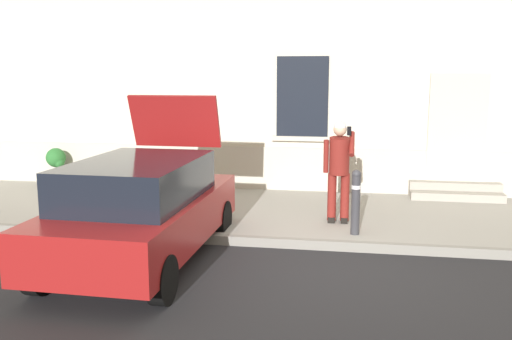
# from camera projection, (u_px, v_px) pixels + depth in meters

# --- Properties ---
(ground_plane) EXTENTS (80.00, 80.00, 0.00)m
(ground_plane) POSITION_uv_depth(u_px,v_px,m) (300.00, 269.00, 7.58)
(ground_plane) COLOR #232326
(sidewalk) EXTENTS (24.00, 3.60, 0.15)m
(sidewalk) POSITION_uv_depth(u_px,v_px,m) (313.00, 214.00, 10.29)
(sidewalk) COLOR #99968E
(sidewalk) RESTS_ON ground
(curb_edge) EXTENTS (24.00, 0.12, 0.15)m
(curb_edge) POSITION_uv_depth(u_px,v_px,m) (305.00, 244.00, 8.48)
(curb_edge) COLOR gray
(curb_edge) RESTS_ON ground
(building_facade) EXTENTS (24.00, 1.52, 7.50)m
(building_facade) POSITION_uv_depth(u_px,v_px,m) (324.00, 26.00, 12.08)
(building_facade) COLOR beige
(building_facade) RESTS_ON ground
(entrance_stoop) EXTENTS (1.83, 0.64, 0.32)m
(entrance_stoop) POSITION_uv_depth(u_px,v_px,m) (455.00, 192.00, 11.28)
(entrance_stoop) COLOR #9E998E
(entrance_stoop) RESTS_ON sidewalk
(hatchback_car_red) EXTENTS (1.86, 4.10, 2.34)m
(hatchback_car_red) POSITION_uv_depth(u_px,v_px,m) (143.00, 207.00, 7.79)
(hatchback_car_red) COLOR maroon
(hatchback_car_red) RESTS_ON ground
(bollard_near_person) EXTENTS (0.15, 0.15, 1.04)m
(bollard_near_person) POSITION_uv_depth(u_px,v_px,m) (356.00, 200.00, 8.65)
(bollard_near_person) COLOR #333338
(bollard_near_person) RESTS_ON sidewalk
(person_on_phone) EXTENTS (0.51, 0.48, 1.75)m
(person_on_phone) POSITION_uv_depth(u_px,v_px,m) (339.00, 165.00, 9.24)
(person_on_phone) COLOR maroon
(person_on_phone) RESTS_ON sidewalk
(planter_charcoal) EXTENTS (0.44, 0.44, 0.86)m
(planter_charcoal) POSITION_uv_depth(u_px,v_px,m) (57.00, 166.00, 12.57)
(planter_charcoal) COLOR #2D2D30
(planter_charcoal) RESTS_ON sidewalk
(planter_olive) EXTENTS (0.44, 0.44, 0.86)m
(planter_olive) POSITION_uv_depth(u_px,v_px,m) (168.00, 169.00, 12.11)
(planter_olive) COLOR #606B38
(planter_olive) RESTS_ON sidewalk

